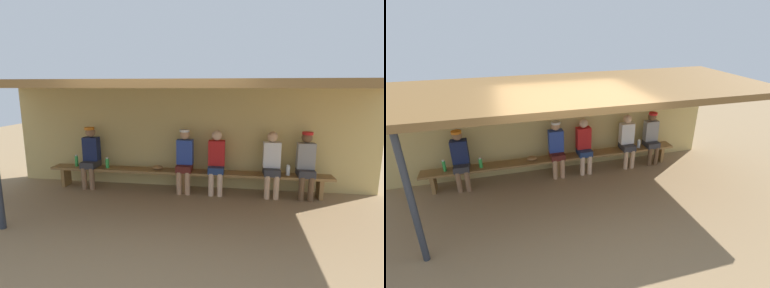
# 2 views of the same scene
# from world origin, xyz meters

# --- Properties ---
(ground_plane) EXTENTS (24.00, 24.00, 0.00)m
(ground_plane) POSITION_xyz_m (0.00, 0.00, 0.00)
(ground_plane) COLOR #937754
(back_wall) EXTENTS (8.00, 0.20, 2.20)m
(back_wall) POSITION_xyz_m (0.00, 2.00, 1.10)
(back_wall) COLOR tan
(back_wall) RESTS_ON ground
(dugout_roof) EXTENTS (8.00, 2.80, 0.12)m
(dugout_roof) POSITION_xyz_m (0.00, 0.70, 2.26)
(dugout_roof) COLOR brown
(dugout_roof) RESTS_ON back_wall
(support_post) EXTENTS (0.10, 0.10, 2.20)m
(support_post) POSITION_xyz_m (-2.58, -0.55, 1.10)
(support_post) COLOR #2D333D
(support_post) RESTS_ON ground
(bench) EXTENTS (6.00, 0.36, 0.46)m
(bench) POSITION_xyz_m (0.00, 1.55, 0.39)
(bench) COLOR olive
(bench) RESTS_ON ground
(player_in_blue) EXTENTS (0.34, 0.42, 1.34)m
(player_in_blue) POSITION_xyz_m (-2.12, 1.55, 0.75)
(player_in_blue) COLOR #333338
(player_in_blue) RESTS_ON ground
(player_shirtless_tan) EXTENTS (0.34, 0.42, 1.34)m
(player_shirtless_tan) POSITION_xyz_m (-0.01, 1.55, 0.75)
(player_shirtless_tan) COLOR #591E19
(player_shirtless_tan) RESTS_ON ground
(player_leftmost) EXTENTS (0.34, 0.42, 1.34)m
(player_leftmost) POSITION_xyz_m (1.79, 1.55, 0.73)
(player_leftmost) COLOR #333338
(player_leftmost) RESTS_ON ground
(player_in_white) EXTENTS (0.34, 0.42, 1.34)m
(player_in_white) POSITION_xyz_m (2.45, 1.55, 0.75)
(player_in_white) COLOR #333338
(player_in_white) RESTS_ON ground
(player_with_sunglasses) EXTENTS (0.34, 0.42, 1.34)m
(player_with_sunglasses) POSITION_xyz_m (0.66, 1.55, 0.73)
(player_with_sunglasses) COLOR navy
(player_with_sunglasses) RESTS_ON ground
(water_bottle_orange) EXTENTS (0.08, 0.08, 0.21)m
(water_bottle_orange) POSITION_xyz_m (2.11, 1.54, 0.56)
(water_bottle_orange) COLOR silver
(water_bottle_orange) RESTS_ON bench
(water_bottle_clear) EXTENTS (0.07, 0.07, 0.26)m
(water_bottle_clear) POSITION_xyz_m (-2.48, 1.56, 0.58)
(water_bottle_clear) COLOR green
(water_bottle_clear) RESTS_ON bench
(water_bottle_blue) EXTENTS (0.08, 0.08, 0.23)m
(water_bottle_blue) POSITION_xyz_m (-1.73, 1.52, 0.57)
(water_bottle_blue) COLOR green
(water_bottle_blue) RESTS_ON bench
(baseball_glove_tan) EXTENTS (0.24, 0.17, 0.09)m
(baseball_glove_tan) POSITION_xyz_m (-0.60, 1.56, 0.51)
(baseball_glove_tan) COLOR olive
(baseball_glove_tan) RESTS_ON bench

